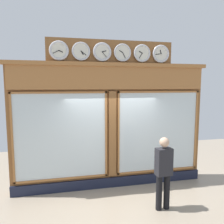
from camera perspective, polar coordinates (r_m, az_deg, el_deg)
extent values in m
cube|color=brown|center=(6.22, -0.30, -4.00)|extent=(5.34, 0.30, 3.34)
cube|color=#191E33|center=(6.53, 0.04, -17.56)|extent=(5.34, 0.08, 0.28)
cube|color=#A56936|center=(5.93, 0.09, 8.75)|extent=(5.24, 0.08, 0.60)
cube|color=#A56936|center=(5.97, 0.04, 12.11)|extent=(5.45, 0.20, 0.10)
cube|color=silver|center=(6.52, 11.82, -4.98)|extent=(2.32, 0.02, 2.24)
cube|color=#A56936|center=(6.37, 12.15, 5.10)|extent=(2.42, 0.04, 0.05)
cube|color=#A56936|center=(6.83, 11.65, -14.45)|extent=(2.42, 0.04, 0.05)
cube|color=#A56936|center=(7.07, 20.70, -4.36)|extent=(0.05, 0.04, 2.34)
cube|color=#A56936|center=(6.12, 1.68, -5.63)|extent=(0.05, 0.04, 2.34)
cube|color=silver|center=(5.96, -12.93, -6.14)|extent=(2.32, 0.02, 2.24)
cube|color=#A56936|center=(5.79, -13.23, 4.90)|extent=(2.42, 0.04, 0.05)
cube|color=#A56936|center=(6.29, -12.64, -16.39)|extent=(2.42, 0.04, 0.05)
cube|color=#A56936|center=(6.07, -24.27, -6.35)|extent=(0.05, 0.04, 2.34)
cube|color=#A56936|center=(6.04, -1.56, -5.78)|extent=(0.05, 0.04, 2.34)
cube|color=brown|center=(6.08, 0.06, -5.70)|extent=(0.20, 0.10, 2.34)
cube|color=brown|center=(6.04, -0.04, 14.99)|extent=(3.37, 0.06, 0.66)
cylinder|color=silver|center=(6.40, 12.45, 14.38)|extent=(0.38, 0.02, 0.38)
torus|color=silver|center=(6.40, 12.47, 14.38)|extent=(0.48, 0.06, 0.48)
cube|color=black|center=(6.39, 12.41, 14.85)|extent=(0.04, 0.01, 0.11)
cube|color=black|center=(6.35, 11.83, 14.35)|extent=(0.16, 0.01, 0.03)
sphere|color=black|center=(6.38, 12.52, 14.40)|extent=(0.02, 0.02, 0.02)
cylinder|color=silver|center=(6.20, 7.75, 14.73)|extent=(0.38, 0.02, 0.38)
torus|color=silver|center=(6.19, 7.76, 14.74)|extent=(0.47, 0.05, 0.47)
cube|color=black|center=(6.17, 7.38, 15.00)|extent=(0.10, 0.01, 0.06)
cube|color=black|center=(6.16, 7.40, 14.13)|extent=(0.09, 0.01, 0.15)
sphere|color=black|center=(6.18, 7.81, 14.75)|extent=(0.02, 0.02, 0.02)
cylinder|color=silver|center=(6.03, 2.73, 15.00)|extent=(0.38, 0.02, 0.38)
torus|color=silver|center=(6.03, 2.74, 15.01)|extent=(0.47, 0.05, 0.47)
cube|color=black|center=(6.01, 2.34, 15.28)|extent=(0.10, 0.01, 0.07)
cube|color=black|center=(6.02, 3.13, 14.33)|extent=(0.09, 0.01, 0.15)
sphere|color=black|center=(6.02, 2.78, 15.02)|extent=(0.02, 0.02, 0.02)
cylinder|color=silver|center=(5.91, -2.53, 15.17)|extent=(0.38, 0.02, 0.38)
torus|color=silver|center=(5.91, -2.52, 15.17)|extent=(0.48, 0.07, 0.48)
cube|color=black|center=(5.91, -2.01, 15.32)|extent=(0.11, 0.01, 0.05)
cube|color=black|center=(5.90, -1.99, 14.57)|extent=(0.11, 0.01, 0.13)
sphere|color=black|center=(5.90, -2.50, 15.19)|extent=(0.02, 0.02, 0.02)
cylinder|color=silver|center=(5.84, -7.96, 15.21)|extent=(0.38, 0.02, 0.38)
torus|color=silver|center=(5.84, -7.96, 15.21)|extent=(0.47, 0.05, 0.47)
cube|color=black|center=(5.83, -7.65, 14.81)|extent=(0.07, 0.01, 0.10)
cube|color=black|center=(5.83, -7.28, 14.76)|extent=(0.14, 0.01, 0.11)
sphere|color=black|center=(5.83, -7.95, 15.23)|extent=(0.02, 0.02, 0.02)
cylinder|color=silver|center=(5.82, -13.48, 15.12)|extent=(0.38, 0.02, 0.38)
torus|color=silver|center=(5.82, -13.48, 15.12)|extent=(0.48, 0.07, 0.48)
cube|color=black|center=(5.81, -12.99, 14.95)|extent=(0.10, 0.01, 0.06)
cube|color=black|center=(5.81, -14.22, 14.76)|extent=(0.15, 0.01, 0.08)
sphere|color=black|center=(5.81, -13.49, 15.14)|extent=(0.02, 0.02, 0.02)
cylinder|color=black|center=(5.49, 11.98, -19.60)|extent=(0.14, 0.14, 0.82)
cylinder|color=black|center=(5.58, 13.88, -19.18)|extent=(0.14, 0.14, 0.82)
cube|color=#232328|center=(5.25, 13.16, -12.33)|extent=(0.38, 0.25, 0.62)
sphere|color=tan|center=(5.13, 13.30, -7.57)|extent=(0.22, 0.22, 0.22)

